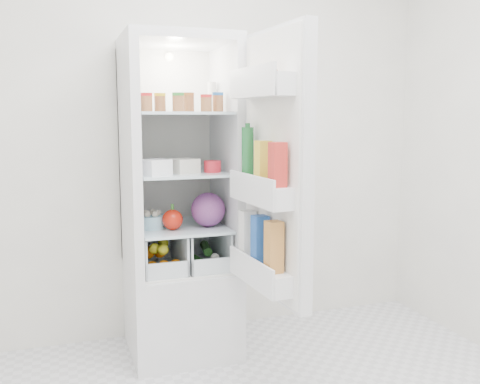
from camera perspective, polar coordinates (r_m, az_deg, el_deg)
name	(u,v)px	position (r m, az deg, el deg)	size (l,w,h in m)	color
room_walls	(307,51)	(1.96, 7.20, 14.74)	(3.02, 3.02, 2.61)	white
refrigerator	(179,237)	(3.14, -6.58, -4.83)	(0.60, 0.60, 1.80)	silver
shelf_low	(181,227)	(3.07, -6.35, -3.71)	(0.49, 0.53, 0.01)	silver
shelf_mid	(180,173)	(3.02, -6.44, 2.06)	(0.49, 0.53, 0.01)	silver
shelf_top	(179,113)	(3.00, -6.53, 8.33)	(0.49, 0.53, 0.01)	silver
crisper_left	(160,251)	(3.07, -8.55, -6.22)	(0.23, 0.46, 0.22)	silver
crisper_right	(202,247)	(3.12, -4.11, -5.91)	(0.23, 0.46, 0.22)	silver
condiment_jars	(178,104)	(2.92, -6.64, 9.33)	(0.46, 0.32, 0.08)	#B21919
squeeze_bottle	(212,97)	(3.14, -3.01, 10.07)	(0.05, 0.05, 0.17)	white
tub_white	(156,167)	(2.84, -9.00, 2.64)	(0.13, 0.13, 0.08)	white
tub_cream	(184,166)	(2.93, -6.04, 2.80)	(0.13, 0.13, 0.08)	beige
tin_red	(212,166)	(2.96, -2.96, 2.74)	(0.10, 0.10, 0.06)	red
foil_tray	(167,167)	(3.09, -7.79, 2.71)	(0.17, 0.13, 0.04)	#B9BABE
red_cabbage	(208,210)	(3.01, -3.42, -1.89)	(0.19, 0.19, 0.19)	#561D50
bell_pepper	(173,220)	(2.95, -7.21, -2.95)	(0.11, 0.11, 0.11)	red
mushroom_bowl	(152,222)	(3.01, -9.36, -3.14)	(0.15, 0.15, 0.07)	#9AD1E6
citrus_pile	(160,257)	(3.02, -8.52, -6.86)	(0.20, 0.24, 0.16)	orange
veg_pile	(203,255)	(3.13, -4.00, -6.74)	(0.16, 0.30, 0.10)	#1B4C19
fridge_door	(272,173)	(2.57, 3.42, 2.03)	(0.21, 0.60, 1.30)	silver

